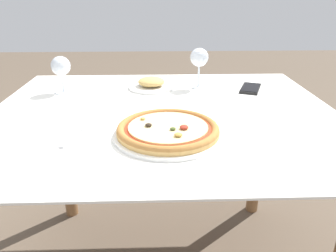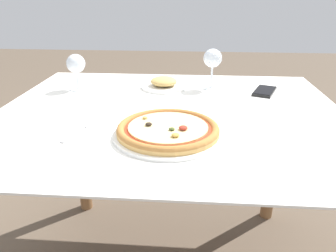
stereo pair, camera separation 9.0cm
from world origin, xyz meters
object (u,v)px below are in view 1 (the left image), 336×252
object	(u,v)px
cell_phone	(250,88)
dining_table	(164,135)
side_plate	(151,84)
pizza_plate	(168,130)
wine_glass_far_right	(199,59)
wine_glass_far_left	(61,67)
fork	(76,133)

from	to	relation	value
cell_phone	dining_table	bearing A→B (deg)	-146.13
cell_phone	side_plate	world-z (taller)	side_plate
dining_table	pizza_plate	world-z (taller)	pizza_plate
dining_table	wine_glass_far_right	distance (m)	0.38
side_plate	dining_table	bearing A→B (deg)	-80.86
cell_phone	side_plate	xyz separation A→B (m)	(-0.40, 0.03, 0.01)
wine_glass_far_left	wine_glass_far_right	xyz separation A→B (m)	(0.54, 0.05, 0.02)
pizza_plate	wine_glass_far_right	distance (m)	0.51
wine_glass_far_right	side_plate	size ratio (longest dim) A/B	0.87
dining_table	cell_phone	xyz separation A→B (m)	(0.36, 0.24, 0.09)
pizza_plate	fork	bearing A→B (deg)	175.60
pizza_plate	wine_glass_far_left	distance (m)	0.58
cell_phone	wine_glass_far_left	bearing A→B (deg)	-179.04
cell_phone	side_plate	size ratio (longest dim) A/B	0.86
pizza_plate	dining_table	bearing A→B (deg)	92.58
wine_glass_far_left	wine_glass_far_right	world-z (taller)	wine_glass_far_right
side_plate	pizza_plate	bearing A→B (deg)	-83.59
side_plate	wine_glass_far_left	bearing A→B (deg)	-172.58
wine_glass_far_left	side_plate	xyz separation A→B (m)	(0.34, 0.04, -0.08)
wine_glass_far_left	side_plate	distance (m)	0.36
wine_glass_far_right	wine_glass_far_left	bearing A→B (deg)	-174.43
fork	pizza_plate	bearing A→B (deg)	-4.40
cell_phone	side_plate	bearing A→B (deg)	175.39
fork	side_plate	xyz separation A→B (m)	(0.21, 0.45, 0.02)
fork	side_plate	size ratio (longest dim) A/B	0.92
pizza_plate	fork	distance (m)	0.26
pizza_plate	fork	world-z (taller)	pizza_plate
dining_table	cell_phone	size ratio (longest dim) A/B	7.27
wine_glass_far_left	side_plate	world-z (taller)	wine_glass_far_left
wine_glass_far_right	pizza_plate	bearing A→B (deg)	-106.52
pizza_plate	side_plate	distance (m)	0.47
wine_glass_far_right	dining_table	bearing A→B (deg)	-118.18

